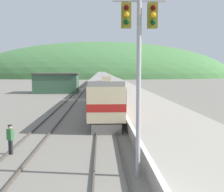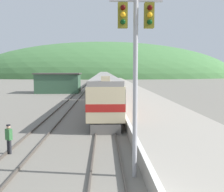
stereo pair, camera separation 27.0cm
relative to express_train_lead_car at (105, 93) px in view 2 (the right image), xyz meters
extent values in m
cube|color=#4C443D|center=(-0.72, 47.91, -2.05)|extent=(0.08, 180.00, 0.16)
cube|color=#4C443D|center=(0.72, 47.91, -2.05)|extent=(0.08, 180.00, 0.16)
cube|color=#4C443D|center=(-5.57, 47.91, -2.05)|extent=(0.08, 180.00, 0.16)
cube|color=#4C443D|center=(-4.14, 47.91, -2.05)|extent=(0.08, 180.00, 0.16)
cube|color=#9E9689|center=(4.91, 27.91, -1.70)|extent=(6.68, 140.00, 0.87)
cube|color=silver|center=(1.69, 27.91, -1.26)|extent=(0.24, 140.00, 0.01)
ellipsoid|color=#477A42|center=(0.00, 135.07, -2.13)|extent=(164.38, 73.97, 43.54)
cube|color=#385B42|center=(-9.42, 25.16, -0.22)|extent=(8.60, 5.84, 3.82)
cube|color=#47423D|center=(-9.42, 25.16, 1.81)|extent=(9.10, 6.34, 0.24)
cube|color=black|center=(0.00, 0.23, -1.71)|extent=(2.34, 20.31, 0.85)
cube|color=beige|center=(0.00, 0.23, 0.04)|extent=(2.86, 21.61, 2.64)
cube|color=red|center=(0.00, 0.23, -0.17)|extent=(2.89, 21.63, 0.58)
cube|color=black|center=(0.00, 0.23, 0.62)|extent=(2.88, 20.31, 0.79)
cube|color=gray|center=(0.00, 0.23, 1.56)|extent=(2.69, 21.61, 0.40)
cube|color=black|center=(0.00, -9.44, 0.62)|extent=(2.90, 2.20, 1.06)
cube|color=beige|center=(0.00, -10.12, 1.94)|extent=(0.64, 0.80, 0.36)
cube|color=slate|center=(0.00, -10.37, -1.75)|extent=(2.23, 0.40, 0.77)
cube|color=black|center=(0.00, 23.13, -1.71)|extent=(2.34, 21.04, 0.85)
cube|color=beige|center=(0.00, 23.13, 0.04)|extent=(2.86, 22.38, 2.64)
cube|color=red|center=(0.00, 23.13, -0.17)|extent=(2.89, 22.40, 0.58)
cube|color=black|center=(0.00, 23.13, 0.62)|extent=(2.88, 21.04, 0.79)
cube|color=gray|center=(0.00, 23.13, 1.56)|extent=(2.69, 22.38, 0.40)
cube|color=black|center=(0.00, 46.41, -1.71)|extent=(2.34, 21.04, 0.85)
cube|color=beige|center=(0.00, 46.41, 0.04)|extent=(2.86, 22.38, 2.64)
cube|color=red|center=(0.00, 46.41, -0.17)|extent=(2.89, 22.40, 0.58)
cube|color=black|center=(0.00, 46.41, 0.62)|extent=(2.88, 21.04, 0.79)
cube|color=gray|center=(0.00, 46.41, 1.56)|extent=(2.69, 22.38, 0.40)
cube|color=black|center=(0.00, 69.68, -1.71)|extent=(2.34, 21.04, 0.85)
cube|color=beige|center=(0.00, 69.68, 0.04)|extent=(2.86, 22.38, 2.64)
cube|color=red|center=(0.00, 69.68, -0.17)|extent=(2.89, 22.40, 0.58)
cube|color=black|center=(0.00, 69.68, 0.62)|extent=(2.88, 21.04, 0.79)
cube|color=gray|center=(0.00, 69.68, 1.56)|extent=(2.69, 22.38, 0.40)
cylinder|color=#9E9EA3|center=(1.21, -17.99, 2.09)|extent=(0.20, 0.20, 8.45)
cube|color=#9E9EA3|center=(1.21, -17.99, 5.42)|extent=(2.20, 0.10, 0.10)
cube|color=#6B6619|center=(0.66, -17.99, 4.81)|extent=(0.40, 0.28, 1.02)
sphere|color=#3C0504|center=(0.66, -18.16, 5.10)|extent=(0.22, 0.22, 0.22)
sphere|color=orange|center=(0.66, -18.16, 4.81)|extent=(0.22, 0.22, 0.22)
sphere|color=black|center=(0.66, -18.16, 4.53)|extent=(0.22, 0.22, 0.22)
cube|color=#6B6619|center=(1.76, -17.99, 4.81)|extent=(0.40, 0.28, 1.02)
sphere|color=#3C0504|center=(1.76, -18.16, 5.10)|extent=(0.22, 0.22, 0.22)
sphere|color=orange|center=(1.76, -18.16, 4.81)|extent=(0.22, 0.22, 0.22)
sphere|color=black|center=(1.76, -18.16, 4.53)|extent=(0.22, 0.22, 0.22)
cylinder|color=#2D2D33|center=(-5.52, -14.56, -1.73)|extent=(0.14, 0.14, 0.80)
cylinder|color=#2D2D33|center=(-5.37, -14.65, -1.73)|extent=(0.14, 0.14, 0.80)
cube|color=#336B38|center=(-5.44, -14.60, -1.02)|extent=(0.42, 0.38, 0.62)
sphere|color=tan|center=(-5.44, -14.60, -0.60)|extent=(0.22, 0.22, 0.22)
cylinder|color=black|center=(-5.44, -14.60, -0.50)|extent=(0.23, 0.23, 0.07)
camera|label=1|loc=(-0.41, -29.09, 2.56)|focal=42.00mm
camera|label=2|loc=(-0.15, -29.10, 2.56)|focal=42.00mm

